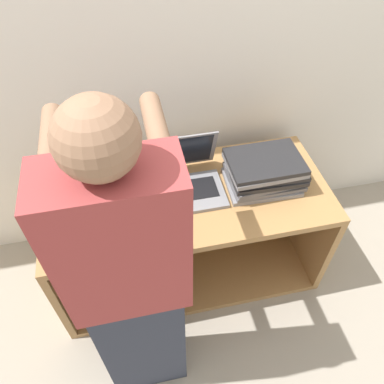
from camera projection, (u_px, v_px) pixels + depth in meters
name	position (u px, v px, depth m)	size (l,w,h in m)	color
ground_plane	(200.00, 312.00, 2.09)	(12.00, 12.00, 0.00)	#9E9384
wall_back	(168.00, 45.00, 1.70)	(8.00, 0.05, 2.40)	silver
cart	(186.00, 224.00, 2.12)	(1.41, 0.63, 0.64)	#A87A47
laptop_open	(186.00, 179.00, 1.83)	(0.35, 0.34, 0.26)	gray
laptop_stack_left	(107.00, 196.00, 1.72)	(0.38, 0.27, 0.16)	slate
laptop_stack_right	(265.00, 171.00, 1.83)	(0.38, 0.28, 0.16)	gray
person	(132.00, 287.00, 1.34)	(0.40, 0.52, 1.57)	#2D3342
inventory_tag	(104.00, 193.00, 1.62)	(0.06, 0.02, 0.01)	red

